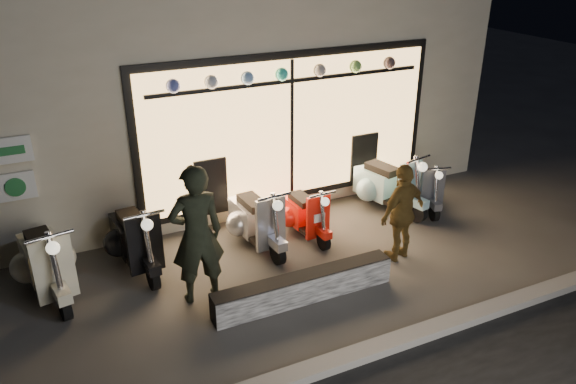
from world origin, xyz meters
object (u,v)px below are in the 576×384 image
graffiti_barrier (304,287)px  man (197,235)px  woman (402,213)px  scooter_silver (254,218)px  scooter_red (303,212)px

graffiti_barrier → man: size_ratio=1.32×
graffiti_barrier → woman: woman is taller
scooter_silver → woman: 2.35m
man → woman: size_ratio=1.27×
graffiti_barrier → man: 1.63m
graffiti_barrier → woman: (1.85, 0.37, 0.58)m
scooter_silver → scooter_red: scooter_silver is taller
scooter_silver → man: size_ratio=0.76×
woman → scooter_red: bearing=-69.2°
graffiti_barrier → scooter_red: bearing=63.8°
graffiti_barrier → scooter_silver: size_ratio=1.74×
scooter_silver → scooter_red: 0.87m
scooter_silver → woman: size_ratio=0.97×
graffiti_barrier → woman: bearing=11.3°
man → woman: man is taller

